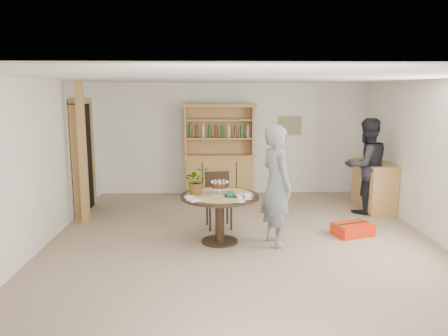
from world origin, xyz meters
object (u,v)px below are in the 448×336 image
Objects in this scene: adult_person at (366,166)px; hutch at (219,165)px; sideboard at (374,186)px; red_suitcase at (352,229)px; dining_chair at (218,196)px; teen_boy at (276,185)px; dining_table at (220,204)px.

hutch is at bearing -43.97° from adult_person.
sideboard reaches higher than red_suitcase.
red_suitcase is at bearing -22.90° from dining_chair.
adult_person reaches higher than sideboard.
teen_boy is 2.63× the size of red_suitcase.
teen_boy is at bearing 175.49° from red_suitcase.
dining_table is 1.71× the size of red_suitcase.
sideboard is 1.33× the size of dining_chair.
teen_boy reaches higher than sideboard.
adult_person is (1.97, 1.72, -0.01)m from teen_boy.
adult_person reaches higher than dining_chair.
dining_table is at bearing 166.91° from red_suitcase.
sideboard is 3.26m from dining_chair.
sideboard is at bearing -154.09° from adult_person.
teen_boy is at bearing -138.80° from sideboard.
dining_table is 3.27m from adult_person.
dining_table is at bearing -148.96° from sideboard.
sideboard is (3.04, -1.24, -0.22)m from hutch.
dining_table is 0.91m from teen_boy.
sideboard is at bearing -22.21° from hutch.
dining_chair reaches higher than red_suitcase.
dining_table is at bearing -90.84° from hutch.
adult_person is 2.60× the size of red_suitcase.
dining_chair is at bearing 22.17° from teen_boy.
sideboard is 1.05× the size of dining_table.
hutch reaches higher than red_suitcase.
teen_boy is 2.62m from adult_person.
teen_boy reaches higher than red_suitcase.
hutch reaches higher than dining_chair.
hutch is 1.12× the size of adult_person.
hutch is 2.28m from dining_chair.
dining_table is at bearing 62.60° from teen_boy.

